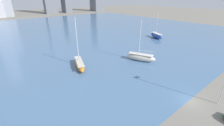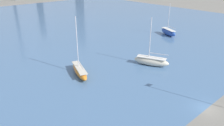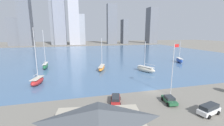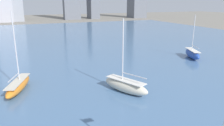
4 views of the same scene
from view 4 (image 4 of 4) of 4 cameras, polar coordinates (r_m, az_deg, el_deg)
The scene contains 4 objects.
harbor_water at distance 82.86m, azimuth -17.52°, elevation 5.29°, with size 180.00×140.00×0.00m.
sailboat_cream at distance 34.93m, azimuth 3.53°, elevation -5.89°, with size 5.51×8.57×11.56m.
sailboat_blue at distance 59.43m, azimuth 20.25°, elevation 2.29°, with size 4.99×8.33×10.84m.
sailboat_orange at distance 38.54m, azimuth -23.26°, elevation -5.34°, with size 4.99×9.58×12.67m.
Camera 4 is at (-7.34, -11.35, 13.96)m, focal length 35.00 mm.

